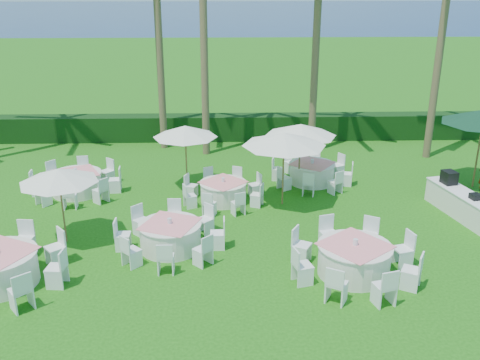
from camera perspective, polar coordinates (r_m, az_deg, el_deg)
The scene contains 17 objects.
ground at distance 15.10m, azimuth -3.26°, elevation -8.58°, with size 120.00×120.00×0.00m, color #19570F.
hedge at distance 26.07m, azimuth -2.70°, elevation 5.62°, with size 34.00×1.00×1.20m, color black.
ocean at distance 115.40m, azimuth -2.09°, elevation 17.05°, with size 260.00×260.00×0.00m, color #071C4F.
banquet_table_b at distance 15.65m, azimuth -7.44°, elevation -5.87°, with size 3.16×3.16×0.96m.
banquet_table_c at distance 14.55m, azimuth 12.07°, elevation -8.21°, with size 3.40×3.40×1.03m.
banquet_table_d at distance 20.33m, azimuth -17.03°, elevation -0.24°, with size 3.20×3.20×0.96m.
banquet_table_e at distance 18.76m, azimuth -1.79°, elevation -1.19°, with size 2.80×2.80×0.88m.
banquet_table_f at distance 20.67m, azimuth 7.67°, elevation 0.82°, with size 3.07×3.07×0.93m.
umbrella_a at distance 16.11m, azimuth -18.81°, elevation 0.45°, with size 2.27×2.27×2.30m.
umbrella_b at distance 17.93m, azimuth 4.73°, elevation 4.36°, with size 2.84×2.84×2.58m.
umbrella_c at distance 19.44m, azimuth -5.87°, elevation 5.18°, with size 2.35×2.35×2.42m.
umbrella_d at distance 19.49m, azimuth 6.49°, elevation 5.33°, with size 2.61×2.61×2.47m.
buffet_table at distance 18.90m, azimuth 22.92°, elevation -2.53°, with size 1.52×3.68×1.28m.
palm_b at distance 24.26m, azimuth -8.59°, elevation 13.68°, with size 4.14×4.40×8.11m.
palm_c at distance 22.98m, azimuth -3.94°, elevation 17.28°, with size 4.16×4.40×11.08m.
palm_d at distance 23.64m, azimuth 8.07°, elevation 13.36°, with size 4.29×4.35×7.97m.
palm_e at distance 23.96m, azimuth 20.78°, elevation 14.67°, with size 4.38×4.24×9.84m.
Camera 1 is at (0.44, -13.16, 7.38)m, focal length 40.00 mm.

